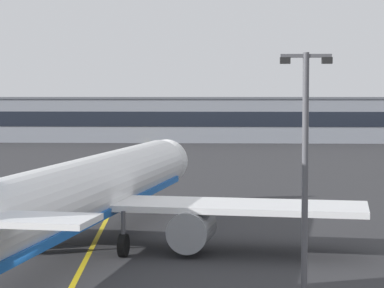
# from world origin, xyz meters

# --- Properties ---
(taxiway_centreline) EXTENTS (14.13, 179.49, 0.01)m
(taxiway_centreline) POSITION_xyz_m (0.00, 30.00, 0.00)
(taxiway_centreline) COLOR yellow
(taxiway_centreline) RESTS_ON ground
(airliner_foreground) EXTENTS (32.36, 41.45, 11.65)m
(airliner_foreground) POSITION_xyz_m (1.12, 13.91, 3.37)
(airliner_foreground) COLOR white
(airliner_foreground) RESTS_ON ground
(apron_lamp_post) EXTENTS (2.24, 0.90, 10.86)m
(apron_lamp_post) POSITION_xyz_m (12.63, 2.85, 5.72)
(apron_lamp_post) COLOR #515156
(apron_lamp_post) RESTS_ON ground
(safety_cone_by_nose_gear) EXTENTS (0.44, 0.44, 0.55)m
(safety_cone_by_nose_gear) POSITION_xyz_m (2.07, 31.24, 0.26)
(safety_cone_by_nose_gear) COLOR orange
(safety_cone_by_nose_gear) RESTS_ON ground
(terminal_building) EXTENTS (144.19, 12.40, 8.65)m
(terminal_building) POSITION_xyz_m (-2.86, 122.05, 4.33)
(terminal_building) COLOR gray
(terminal_building) RESTS_ON ground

